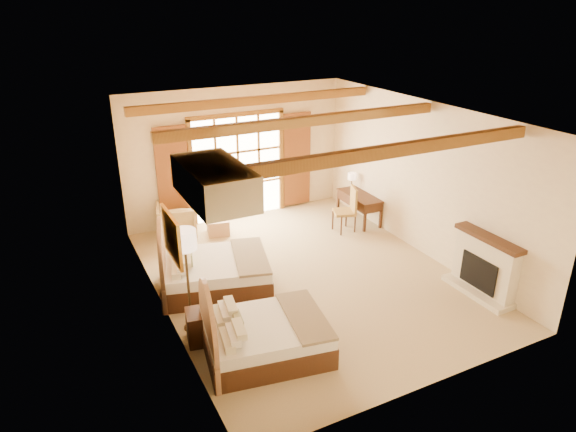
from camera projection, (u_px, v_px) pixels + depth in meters
floor at (305, 276)px, 10.08m from camera, size 7.00×7.00×0.00m
wall_back at (237, 154)px, 12.34m from camera, size 5.50×0.00×5.50m
wall_left at (158, 228)px, 8.32m from camera, size 0.00×7.00×7.00m
wall_right at (423, 179)px, 10.60m from camera, size 0.00×7.00×7.00m
ceiling at (308, 114)px, 8.84m from camera, size 7.00×7.00×0.00m
ceiling_beams at (308, 121)px, 8.88m from camera, size 5.39×4.60×0.18m
french_doors at (238, 168)px, 12.42m from camera, size 3.95×0.08×2.60m
fireplace at (484, 269)px, 9.31m from camera, size 0.46×1.40×1.16m
painting at (172, 237)px, 7.66m from camera, size 0.06×0.95×0.75m
canopy_valance at (214, 182)px, 6.29m from camera, size 0.70×1.40×0.45m
bed_near at (258, 336)px, 7.69m from camera, size 2.04×1.66×1.20m
bed_far at (208, 271)px, 9.47m from camera, size 2.32×1.93×1.29m
nightstand at (201, 326)px, 8.08m from camera, size 0.52×0.52×0.54m
floor_lamp at (185, 246)px, 7.91m from camera, size 0.38×0.38×1.78m
armchair at (177, 220)px, 11.64m from camera, size 1.01×1.03×0.79m
ottoman at (218, 226)px, 11.87m from camera, size 0.58×0.58×0.35m
desk at (359, 207)px, 12.47m from camera, size 0.57×1.28×0.68m
desk_chair at (345, 217)px, 11.96m from camera, size 0.61×0.60×1.07m
desk_lamp at (352, 177)px, 12.63m from camera, size 0.20×0.20×0.41m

